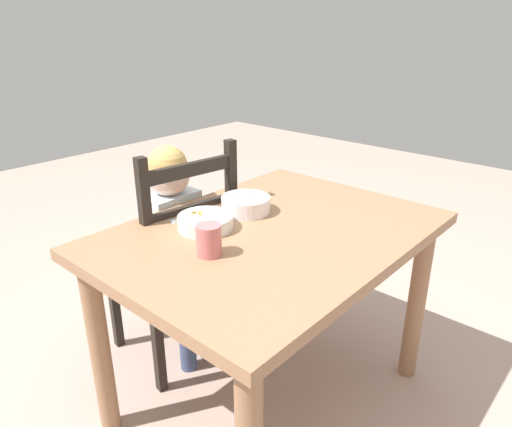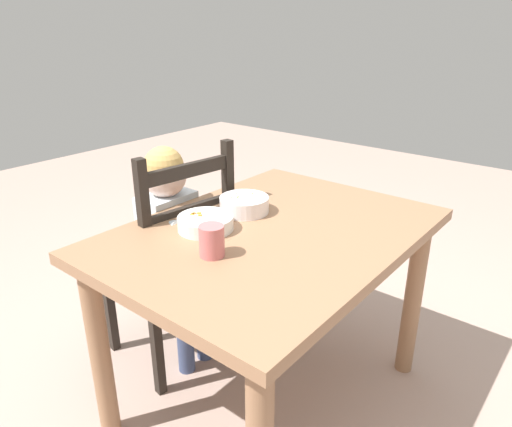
{
  "view_description": "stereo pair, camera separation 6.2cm",
  "coord_description": "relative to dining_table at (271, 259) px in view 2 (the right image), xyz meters",
  "views": [
    {
      "loc": [
        -1.13,
        -0.93,
        1.39
      ],
      "look_at": [
        -0.02,
        0.05,
        0.79
      ],
      "focal_mm": 32.83,
      "sensor_mm": 36.0,
      "label": 1
    },
    {
      "loc": [
        -1.17,
        -0.88,
        1.39
      ],
      "look_at": [
        -0.02,
        0.05,
        0.79
      ],
      "focal_mm": 32.83,
      "sensor_mm": 36.0,
      "label": 2
    }
  ],
  "objects": [
    {
      "name": "ground_plane",
      "position": [
        0.0,
        0.0,
        -0.62
      ],
      "size": [
        8.0,
        8.0,
        0.0
      ],
      "primitive_type": "plane",
      "color": "tan"
    },
    {
      "name": "dining_table",
      "position": [
        0.0,
        0.0,
        0.0
      ],
      "size": [
        1.15,
        0.85,
        0.74
      ],
      "color": "#976D4D",
      "rests_on": "ground"
    },
    {
      "name": "dining_chair",
      "position": [
        -0.05,
        0.47,
        -0.16
      ],
      "size": [
        0.47,
        0.47,
        0.97
      ],
      "color": "black",
      "rests_on": "ground"
    },
    {
      "name": "child_figure",
      "position": [
        -0.04,
        0.47,
        0.01
      ],
      "size": [
        0.32,
        0.31,
        0.95
      ],
      "color": "silver",
      "rests_on": "ground"
    },
    {
      "name": "bowl_of_peas",
      "position": [
        0.06,
        0.17,
        0.15
      ],
      "size": [
        0.18,
        0.18,
        0.06
      ],
      "color": "white",
      "rests_on": "dining_table"
    },
    {
      "name": "bowl_of_carrots",
      "position": [
        -0.14,
        0.17,
        0.14
      ],
      "size": [
        0.19,
        0.19,
        0.05
      ],
      "color": "white",
      "rests_on": "dining_table"
    },
    {
      "name": "spoon",
      "position": [
        -0.09,
        0.21,
        0.12
      ],
      "size": [
        0.12,
        0.1,
        0.01
      ],
      "color": "silver",
      "rests_on": "dining_table"
    },
    {
      "name": "drinking_cup",
      "position": [
        -0.27,
        0.02,
        0.16
      ],
      "size": [
        0.08,
        0.08,
        0.1
      ],
      "primitive_type": "cylinder",
      "color": "#CE6B6D",
      "rests_on": "dining_table"
    }
  ]
}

